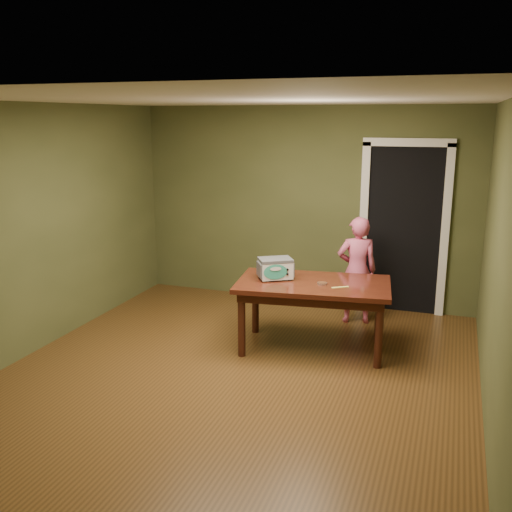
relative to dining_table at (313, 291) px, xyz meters
The scene contains 8 objects.
floor 1.22m from the dining_table, 121.57° to the right, with size 5.00×5.00×0.00m, color brown.
room_shell 1.47m from the dining_table, 121.57° to the right, with size 4.52×5.02×2.61m.
doorway 2.09m from the dining_table, 68.20° to the left, with size 1.10×0.66×2.25m.
dining_table is the anchor object (origin of this frame).
toy_oven 0.47m from the dining_table, behind, with size 0.43×0.39×0.23m.
baking_pan 0.17m from the dining_table, 26.92° to the right, with size 0.10×0.10×0.02m.
spatula 0.34m from the dining_table, 18.60° to the right, with size 0.18×0.03×0.01m, color #F7F46B.
child 1.03m from the dining_table, 73.25° to the left, with size 0.48×0.31×1.31m, color #DE5B84.
Camera 1 is at (1.89, -4.78, 2.45)m, focal length 40.00 mm.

